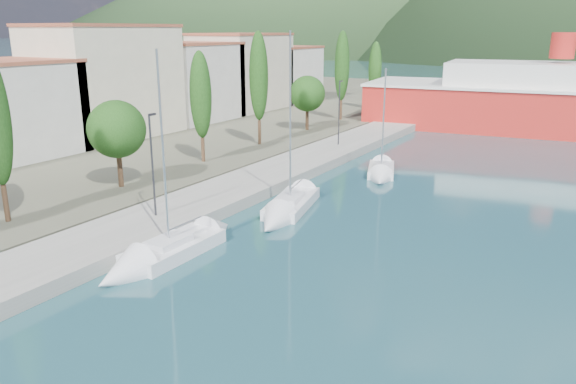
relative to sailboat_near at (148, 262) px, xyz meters
The scene contains 9 objects.
ground 111.02m from the sailboat_near, 87.29° to the left, with size 1400.00×1400.00×0.00m, color #224C54.
quay 17.31m from the sailboat_near, 102.51° to the left, with size 5.00×88.00×0.80m, color gray.
land_strip 49.67m from the sailboat_near, 147.21° to the left, with size 70.00×148.00×0.70m, color #565644.
town_buildings 38.94m from the sailboat_near, 133.89° to the left, with size 9.20×69.20×11.30m.
tree_row 25.31m from the sailboat_near, 115.46° to the left, with size 4.02×63.16×10.68m.
lamp_posts 7.98m from the sailboat_near, 122.24° to the left, with size 0.15×46.16×6.06m.
sailboat_near is the anchor object (origin of this frame).
sailboat_mid 10.18m from the sailboat_near, 80.00° to the left, with size 4.19×8.83×12.30m.
sailboat_far 22.68m from the sailboat_near, 81.32° to the left, with size 4.11×6.68×9.37m.
Camera 1 is at (14.08, -9.57, 11.48)m, focal length 35.00 mm.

